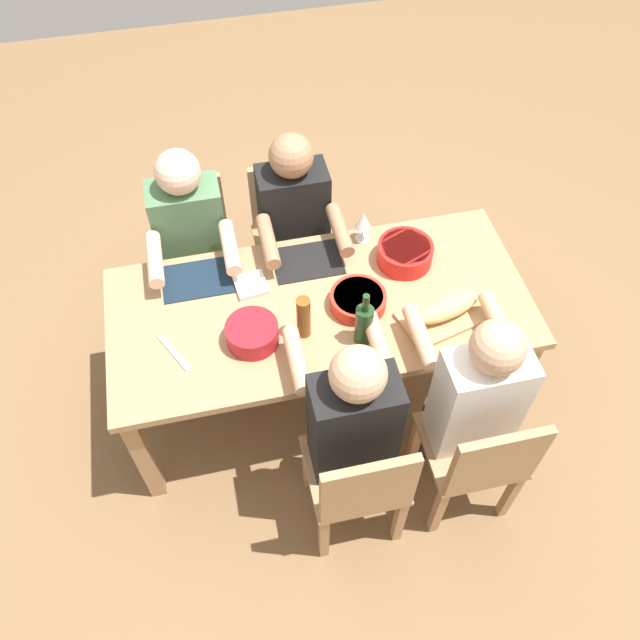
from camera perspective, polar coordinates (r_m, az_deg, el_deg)
ground_plane at (r=3.51m, az=-0.00°, el=-6.24°), size 8.00×8.00×0.00m
dining_table at (r=2.97m, az=-0.00°, el=0.30°), size 1.88×0.85×0.74m
chair_near_center at (r=3.59m, az=-2.63°, el=7.87°), size 0.40×0.40×0.85m
diner_near_center at (r=3.31m, az=-2.16°, el=8.33°), size 0.41×0.53×1.20m
chair_far_left at (r=2.87m, az=13.74°, el=-11.63°), size 0.40×0.40×0.85m
diner_far_left at (r=2.76m, az=13.24°, el=-6.37°), size 0.41×0.53×1.20m
chair_near_right at (r=3.57m, az=-10.87°, el=6.46°), size 0.40×0.40×0.85m
diner_near_right at (r=3.29m, az=-11.10°, el=6.81°), size 0.41×0.53×1.20m
chair_far_center at (r=2.75m, az=3.51°, el=-14.07°), size 0.40×0.40×0.85m
diner_far_center at (r=2.64m, az=2.71°, el=-8.65°), size 0.41×0.53×1.20m
serving_bowl_fruit at (r=3.06m, az=7.45°, el=5.88°), size 0.26×0.26×0.10m
serving_bowl_greens at (r=2.76m, az=-5.96°, el=-1.10°), size 0.23×0.23×0.10m
serving_bowl_salad at (r=2.88m, az=3.36°, el=1.79°), size 0.25×0.25×0.07m
cutting_board at (r=2.91m, az=10.87°, el=0.39°), size 0.44×0.31×0.02m
bread_loaf at (r=2.87m, az=11.04°, el=1.06°), size 0.34×0.19×0.09m
wine_bottle at (r=2.71m, az=3.87°, el=-0.32°), size 0.08×0.08×0.29m
beer_bottle at (r=2.72m, az=-1.45°, el=0.24°), size 0.06×0.06×0.22m
wine_glass at (r=3.10m, az=3.83°, el=8.58°), size 0.08×0.08×0.17m
placemat_near_center at (r=3.07m, az=-1.09°, el=5.15°), size 0.32×0.23×0.01m
placemat_near_right at (r=3.05m, az=-10.67°, el=3.50°), size 0.32×0.23×0.01m
fork_far_center at (r=2.73m, az=-1.65°, el=-3.39°), size 0.02×0.17×0.01m
carving_knife at (r=2.82m, az=-12.69°, el=-2.75°), size 0.13×0.22×0.01m
napkin_stack at (r=2.98m, az=-6.06°, el=3.06°), size 0.16×0.16×0.02m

